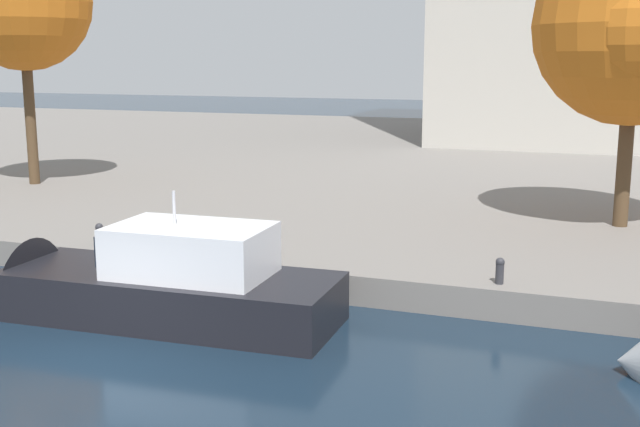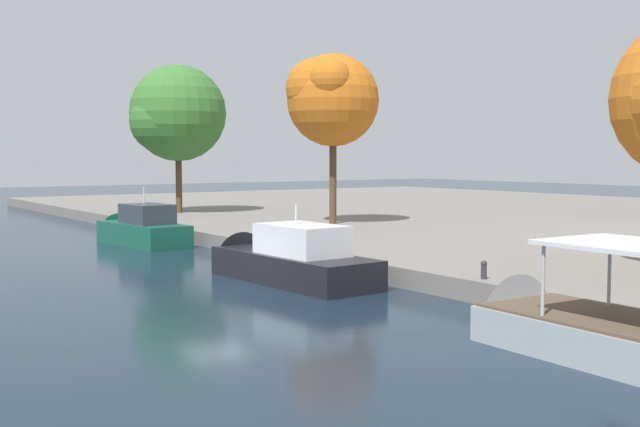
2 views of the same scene
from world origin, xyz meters
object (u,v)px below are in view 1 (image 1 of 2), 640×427
mooring_bollard_0 (500,270)px  tree_1 (638,28)px  motor_yacht_1 (148,291)px  mooring_bollard_1 (99,233)px

mooring_bollard_0 → tree_1: (2.90, 8.28, 6.15)m
motor_yacht_1 → mooring_bollard_1: size_ratio=14.28×
mooring_bollard_0 → mooring_bollard_1: size_ratio=1.01×
motor_yacht_1 → tree_1: bearing=-136.4°
motor_yacht_1 → mooring_bollard_0: 8.80m
motor_yacht_1 → mooring_bollard_0: size_ratio=14.11×
tree_1 → mooring_bollard_1: bearing=-151.0°
mooring_bollard_0 → tree_1: tree_1 is taller
mooring_bollard_0 → mooring_bollard_1: 11.95m
mooring_bollard_1 → tree_1: size_ratio=0.07×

